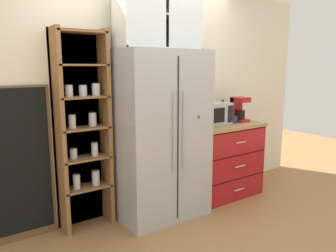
# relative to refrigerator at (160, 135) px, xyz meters

# --- Properties ---
(ground_plane) EXTENTS (10.83, 10.83, 0.00)m
(ground_plane) POSITION_rel_refrigerator_xyz_m (-0.00, -0.04, -0.89)
(ground_plane) COLOR #9E7042
(wall_back_cream) EXTENTS (5.12, 0.10, 2.55)m
(wall_back_cream) POSITION_rel_refrigerator_xyz_m (-0.00, 0.36, 0.38)
(wall_back_cream) COLOR silver
(wall_back_cream) RESTS_ON ground
(refrigerator) EXTENTS (0.95, 0.65, 1.79)m
(refrigerator) POSITION_rel_refrigerator_xyz_m (0.00, 0.00, 0.00)
(refrigerator) COLOR #ADAFB5
(refrigerator) RESTS_ON ground
(pantry_shelf_column) EXTENTS (0.54, 0.27, 1.97)m
(pantry_shelf_column) POSITION_rel_refrigerator_xyz_m (-0.77, 0.26, 0.11)
(pantry_shelf_column) COLOR brown
(pantry_shelf_column) RESTS_ON ground
(counter_cabinet) EXTENTS (0.94, 0.59, 0.92)m
(counter_cabinet) POSITION_rel_refrigerator_xyz_m (0.97, 0.03, -0.43)
(counter_cabinet) COLOR #A8161C
(counter_cabinet) RESTS_ON ground
(microwave) EXTENTS (0.44, 0.33, 0.26)m
(microwave) POSITION_rel_refrigerator_xyz_m (0.79, 0.08, 0.16)
(microwave) COLOR #ADAFB5
(microwave) RESTS_ON counter_cabinet
(coffee_maker) EXTENTS (0.17, 0.20, 0.31)m
(coffee_maker) POSITION_rel_refrigerator_xyz_m (1.23, 0.04, 0.18)
(coffee_maker) COLOR #A8161C
(coffee_maker) RESTS_ON counter_cabinet
(mug_sage) EXTENTS (0.11, 0.08, 0.09)m
(mug_sage) POSITION_rel_refrigerator_xyz_m (0.97, 0.03, 0.07)
(mug_sage) COLOR #8CA37F
(mug_sage) RESTS_ON counter_cabinet
(mug_navy) EXTENTS (0.11, 0.07, 0.09)m
(mug_navy) POSITION_rel_refrigerator_xyz_m (1.08, -0.03, 0.08)
(mug_navy) COLOR navy
(mug_navy) RESTS_ON counter_cabinet
(bottle_green) EXTENTS (0.06, 0.06, 0.29)m
(bottle_green) POSITION_rel_refrigerator_xyz_m (0.97, 0.06, 0.16)
(bottle_green) COLOR #285B33
(bottle_green) RESTS_ON counter_cabinet
(upper_cabinet) EXTENTS (0.91, 0.32, 0.67)m
(upper_cabinet) POSITION_rel_refrigerator_xyz_m (-0.00, 0.05, 1.23)
(upper_cabinet) COLOR silver
(upper_cabinet) RESTS_ON refrigerator
(chalkboard_menu) EXTENTS (0.60, 0.04, 1.45)m
(chalkboard_menu) POSITION_rel_refrigerator_xyz_m (-1.36, 0.29, -0.16)
(chalkboard_menu) COLOR brown
(chalkboard_menu) RESTS_ON ground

